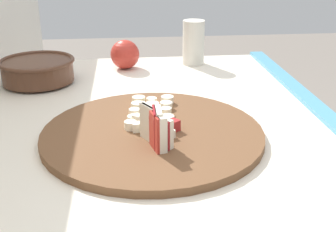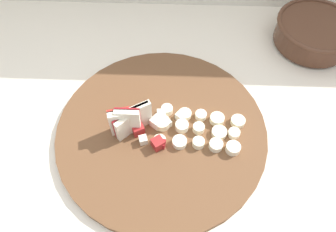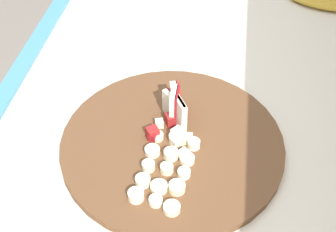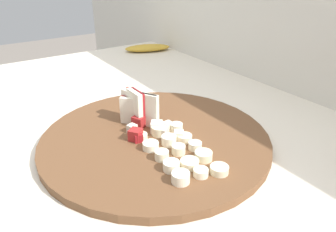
{
  "view_description": "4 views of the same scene",
  "coord_description": "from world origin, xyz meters",
  "px_view_note": "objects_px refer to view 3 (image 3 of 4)",
  "views": [
    {
      "loc": [
        -0.66,
        0.03,
        1.26
      ],
      "look_at": [
        0.02,
        -0.03,
        0.97
      ],
      "focal_mm": 46.27,
      "sensor_mm": 36.0,
      "label": 1
    },
    {
      "loc": [
        0.08,
        -0.32,
        1.45
      ],
      "look_at": [
        0.06,
        0.02,
        0.94
      ],
      "focal_mm": 33.51,
      "sensor_mm": 36.0,
      "label": 2
    },
    {
      "loc": [
        0.6,
        0.06,
        1.53
      ],
      "look_at": [
        0.01,
        -0.02,
        0.95
      ],
      "focal_mm": 48.35,
      "sensor_mm": 36.0,
      "label": 3
    },
    {
      "loc": [
        0.48,
        -0.27,
        1.22
      ],
      "look_at": [
        0.04,
        0.03,
        0.96
      ],
      "focal_mm": 34.4,
      "sensor_mm": 36.0,
      "label": 4
    }
  ],
  "objects_px": {
    "apple_wedge_fan": "(175,106)",
    "apple_dice_pile": "(170,133)",
    "banana_peel": "(318,1)",
    "cutting_board": "(172,143)",
    "banana_slice_rows": "(166,169)"
  },
  "relations": [
    {
      "from": "apple_dice_pile",
      "to": "banana_peel",
      "type": "distance_m",
      "value": 0.62
    },
    {
      "from": "cutting_board",
      "to": "banana_slice_rows",
      "type": "relative_size",
      "value": 2.31
    },
    {
      "from": "cutting_board",
      "to": "banana_peel",
      "type": "distance_m",
      "value": 0.62
    },
    {
      "from": "apple_dice_pile",
      "to": "banana_peel",
      "type": "xyz_separation_m",
      "value": [
        -0.53,
        0.31,
        -0.01
      ]
    },
    {
      "from": "apple_wedge_fan",
      "to": "apple_dice_pile",
      "type": "relative_size",
      "value": 0.74
    },
    {
      "from": "apple_dice_pile",
      "to": "banana_peel",
      "type": "relative_size",
      "value": 0.67
    },
    {
      "from": "banana_slice_rows",
      "to": "banana_peel",
      "type": "bearing_deg",
      "value": 153.47
    },
    {
      "from": "cutting_board",
      "to": "apple_wedge_fan",
      "type": "distance_m",
      "value": 0.07
    },
    {
      "from": "cutting_board",
      "to": "apple_dice_pile",
      "type": "height_order",
      "value": "apple_dice_pile"
    },
    {
      "from": "apple_wedge_fan",
      "to": "banana_peel",
      "type": "bearing_deg",
      "value": 147.49
    },
    {
      "from": "cutting_board",
      "to": "apple_wedge_fan",
      "type": "xyz_separation_m",
      "value": [
        -0.06,
        -0.0,
        0.04
      ]
    },
    {
      "from": "banana_peel",
      "to": "banana_slice_rows",
      "type": "bearing_deg",
      "value": -26.53
    },
    {
      "from": "apple_dice_pile",
      "to": "banana_slice_rows",
      "type": "relative_size",
      "value": 0.61
    },
    {
      "from": "apple_wedge_fan",
      "to": "banana_peel",
      "type": "height_order",
      "value": "apple_wedge_fan"
    },
    {
      "from": "cutting_board",
      "to": "banana_peel",
      "type": "relative_size",
      "value": 2.55
    }
  ]
}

